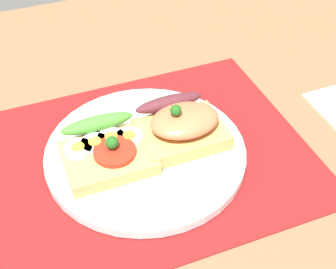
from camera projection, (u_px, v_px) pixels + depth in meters
ground_plane at (146, 167)px, 61.76cm from camera, size 120.00×90.00×3.20cm
placemat at (146, 157)px, 60.58cm from camera, size 40.37×31.83×0.30cm
plate at (145, 153)px, 60.07cm from camera, size 24.77×24.77×1.21cm
sandwich_egg_tomato at (107, 150)px, 57.66cm from camera, size 10.37×9.68×3.92cm
sandwich_salmon at (181, 125)px, 59.92cm from camera, size 10.58×9.40×5.73cm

